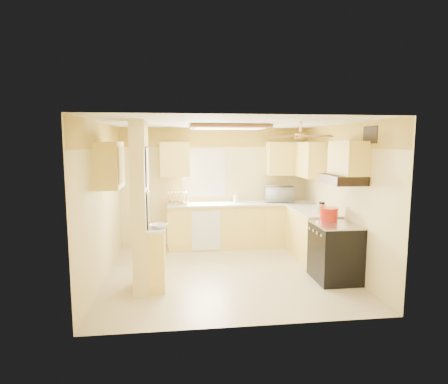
{
  "coord_description": "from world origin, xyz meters",
  "views": [
    {
      "loc": [
        -0.8,
        -6.06,
        2.18
      ],
      "look_at": [
        -0.0,
        0.35,
        1.33
      ],
      "focal_mm": 30.0,
      "sensor_mm": 36.0,
      "label": 1
    }
  ],
  "objects": [
    {
      "name": "lower_cabinets_back",
      "position": [
        0.5,
        1.6,
        0.45
      ],
      "size": [
        3.0,
        0.6,
        0.9
      ],
      "primitive_type": "cube",
      "color": "#FFDC70",
      "rests_on": "floor"
    },
    {
      "name": "stove",
      "position": [
        1.67,
        -0.55,
        0.46
      ],
      "size": [
        0.68,
        0.77,
        0.92
      ],
      "color": "black",
      "rests_on": "floor"
    },
    {
      "name": "vent_grate",
      "position": [
        1.98,
        -0.9,
        2.3
      ],
      "size": [
        0.02,
        0.4,
        0.25
      ],
      "primitive_type": "cube",
      "color": "black",
      "rests_on": "wall_right"
    },
    {
      "name": "upper_cab_left_wall",
      "position": [
        -1.82,
        -0.25,
        1.85
      ],
      "size": [
        0.35,
        0.75,
        0.7
      ],
      "primitive_type": "cube",
      "color": "#FFDC70",
      "rests_on": "wall_left"
    },
    {
      "name": "microwave",
      "position": [
        1.35,
        1.62,
        1.1
      ],
      "size": [
        0.65,
        0.49,
        0.33
      ],
      "primitive_type": "imported",
      "rotation": [
        0.0,
        0.0,
        2.99
      ],
      "color": "white",
      "rests_on": "countertop_back"
    },
    {
      "name": "dish_rack",
      "position": [
        -0.82,
        1.57,
        1.03
      ],
      "size": [
        0.44,
        0.34,
        0.24
      ],
      "color": "#D6B27B",
      "rests_on": "countertop_back"
    },
    {
      "name": "wall_front",
      "position": [
        0.0,
        -1.9,
        1.25
      ],
      "size": [
        4.0,
        0.0,
        4.0
      ],
      "primitive_type": "plane",
      "rotation": [
        -1.57,
        0.0,
        0.0
      ],
      "color": "beige",
      "rests_on": "floor"
    },
    {
      "name": "partition_ledge",
      "position": [
        -1.13,
        -0.55,
        0.45
      ],
      "size": [
        0.25,
        0.55,
        0.9
      ],
      "primitive_type": "cube",
      "color": "#FFDC70",
      "rests_on": "floor"
    },
    {
      "name": "wall_right",
      "position": [
        2.0,
        0.0,
        1.25
      ],
      "size": [
        0.0,
        3.8,
        3.8
      ],
      "primitive_type": "plane",
      "rotation": [
        1.57,
        0.0,
        -1.57
      ],
      "color": "beige",
      "rests_on": "floor"
    },
    {
      "name": "poster_nashville",
      "position": [
        -1.24,
        -0.55,
        1.2
      ],
      "size": [
        0.02,
        0.42,
        0.57
      ],
      "color": "black",
      "rests_on": "partition_column"
    },
    {
      "name": "partition_column",
      "position": [
        -1.35,
        -0.55,
        1.25
      ],
      "size": [
        0.2,
        0.7,
        2.5
      ],
      "primitive_type": "cube",
      "color": "beige",
      "rests_on": "floor"
    },
    {
      "name": "dishwasher_panel",
      "position": [
        -0.25,
        1.29,
        0.43
      ],
      "size": [
        0.58,
        0.02,
        0.8
      ],
      "primitive_type": "cube",
      "color": "white",
      "rests_on": "lower_cabinets_back"
    },
    {
      "name": "kettle",
      "position": [
        1.66,
        0.05,
        1.05
      ],
      "size": [
        0.15,
        0.15,
        0.23
      ],
      "color": "silver",
      "rests_on": "countertop_right"
    },
    {
      "name": "poster_menu",
      "position": [
        -1.24,
        -0.55,
        1.85
      ],
      "size": [
        0.02,
        0.42,
        0.57
      ],
      "color": "black",
      "rests_on": "partition_column"
    },
    {
      "name": "floor",
      "position": [
        0.0,
        0.0,
        0.0
      ],
      "size": [
        4.0,
        4.0,
        0.0
      ],
      "primitive_type": "plane",
      "color": "beige",
      "rests_on": "ground"
    },
    {
      "name": "countertop_back",
      "position": [
        0.5,
        1.59,
        0.92
      ],
      "size": [
        3.04,
        0.64,
        0.04
      ],
      "primitive_type": "cube",
      "color": "silver",
      "rests_on": "lower_cabinets_back"
    },
    {
      "name": "lower_cabinets_right",
      "position": [
        1.7,
        0.6,
        0.45
      ],
      "size": [
        0.6,
        1.4,
        0.9
      ],
      "primitive_type": "cube",
      "color": "#FFDC70",
      "rests_on": "floor"
    },
    {
      "name": "wall_left",
      "position": [
        -2.0,
        0.0,
        1.25
      ],
      "size": [
        0.0,
        3.8,
        3.8
      ],
      "primitive_type": "plane",
      "rotation": [
        1.57,
        0.0,
        1.57
      ],
      "color": "beige",
      "rests_on": "floor"
    },
    {
      "name": "range_hood",
      "position": [
        1.74,
        -0.55,
        1.62
      ],
      "size": [
        0.5,
        0.76,
        0.14
      ],
      "primitive_type": "cube",
      "color": "black",
      "rests_on": "upper_cab_over_stove"
    },
    {
      "name": "countertop_right",
      "position": [
        1.69,
        0.6,
        0.92
      ],
      "size": [
        0.64,
        1.44,
        0.04
      ],
      "primitive_type": "cube",
      "color": "silver",
      "rests_on": "lower_cabinets_right"
    },
    {
      "name": "upper_cab_over_stove",
      "position": [
        1.82,
        -0.55,
        1.95
      ],
      "size": [
        0.35,
        0.76,
        0.52
      ],
      "primitive_type": "cube",
      "color": "#FFDC70",
      "rests_on": "wall_right"
    },
    {
      "name": "upper_cab_back_right",
      "position": [
        1.55,
        1.72,
        1.85
      ],
      "size": [
        0.9,
        0.35,
        0.7
      ],
      "primitive_type": "cube",
      "color": "#FFDC70",
      "rests_on": "wall_back"
    },
    {
      "name": "ceiling_light_panel",
      "position": [
        0.1,
        0.5,
        2.46
      ],
      "size": [
        1.35,
        0.95,
        0.06
      ],
      "color": "brown",
      "rests_on": "ceiling"
    },
    {
      "name": "ledge_top",
      "position": [
        -1.13,
        -0.55,
        0.92
      ],
      "size": [
        0.28,
        0.58,
        0.04
      ],
      "primitive_type": "cube",
      "color": "silver",
      "rests_on": "partition_ledge"
    },
    {
      "name": "dutch_oven",
      "position": [
        1.67,
        -0.25,
        1.02
      ],
      "size": [
        0.31,
        0.31,
        0.21
      ],
      "color": "#B01E0E",
      "rests_on": "stove"
    },
    {
      "name": "wallpaper_border",
      "position": [
        0.0,
        1.88,
        2.3
      ],
      "size": [
        4.0,
        0.02,
        0.4
      ],
      "primitive_type": "cube",
      "color": "#FDDA4A",
      "rests_on": "wall_back"
    },
    {
      "name": "ceiling",
      "position": [
        0.0,
        0.0,
        2.5
      ],
      "size": [
        4.0,
        4.0,
        0.0
      ],
      "primitive_type": "plane",
      "rotation": [
        3.14,
        0.0,
        0.0
      ],
      "color": "white",
      "rests_on": "wall_back"
    },
    {
      "name": "utensil_crock",
      "position": [
        0.42,
        1.7,
        1.01
      ],
      "size": [
        0.11,
        0.11,
        0.22
      ],
      "color": "white",
      "rests_on": "countertop_back"
    },
    {
      "name": "window",
      "position": [
        -0.25,
        1.89,
        1.55
      ],
      "size": [
        0.92,
        0.02,
        1.02
      ],
      "color": "white",
      "rests_on": "wall_back"
    },
    {
      "name": "ceiling_fan",
      "position": [
        1.0,
        -0.7,
        2.29
      ],
      "size": [
        1.15,
        1.15,
        0.26
      ],
      "color": "gold",
      "rests_on": "ceiling"
    },
    {
      "name": "upper_cab_back_left",
      "position": [
        -0.85,
        1.72,
        1.85
      ],
      "size": [
        0.6,
        0.35,
        0.7
      ],
      "primitive_type": "cube",
      "color": "#FFDC70",
      "rests_on": "wall_back"
    },
    {
      "name": "upper_cab_right",
      "position": [
        1.82,
        1.25,
        1.85
      ],
      "size": [
        0.35,
        1.0,
        0.7
      ],
      "primitive_type": "cube",
      "color": "#FFDC70",
      "rests_on": "wall_right"
    },
    {
      "name": "wall_back",
      "position": [
        0.0,
        1.9,
        1.25
      ],
      "size": [
        4.0,
        0.0,
        4.0
      ],
      "primitive_type": "plane",
      "rotation": [
        1.57,
        0.0,
        0.0
      ],
      "color": "beige",
      "rests_on": "floor"
    },
    {
      "name": "bowl",
      "position": [
        -1.08,
        -0.61,
        0.97
      ],
      "size": [
        0.33,
        0.33,
        0.06
      ],
      "primitive_type": "imported",
      "rotation": [
        0.0,
        0.0,
        -0.42
      ],
      "color": "white",
      "rests_on": "ledge_top"
    }
  ]
}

